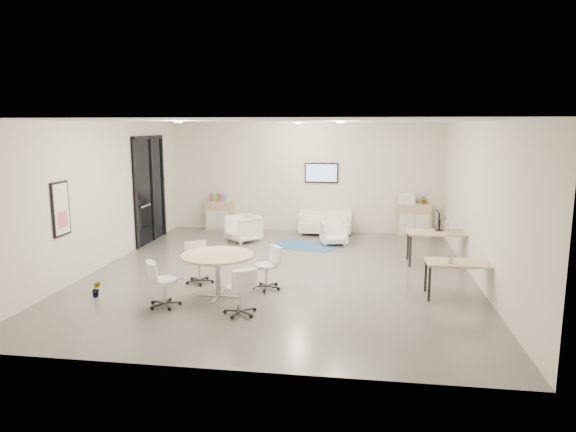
{
  "coord_description": "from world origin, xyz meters",
  "views": [
    {
      "loc": [
        1.68,
        -10.49,
        3.1
      ],
      "look_at": [
        0.1,
        0.4,
        1.17
      ],
      "focal_mm": 32.0,
      "sensor_mm": 36.0,
      "label": 1
    }
  ],
  "objects_px": {
    "loveseat": "(325,224)",
    "round_table": "(217,259)",
    "desk_rear": "(440,235)",
    "desk_front": "(462,266)",
    "sideboard_left": "(219,216)",
    "sideboard_right": "(414,220)",
    "armchair_left": "(243,227)",
    "armchair_right": "(334,232)"
  },
  "relations": [
    {
      "from": "loveseat",
      "to": "round_table",
      "type": "distance_m",
      "value": 6.07
    },
    {
      "from": "desk_rear",
      "to": "round_table",
      "type": "height_order",
      "value": "round_table"
    },
    {
      "from": "desk_front",
      "to": "sideboard_left",
      "type": "bearing_deg",
      "value": 138.16
    },
    {
      "from": "sideboard_right",
      "to": "desk_front",
      "type": "relative_size",
      "value": 0.72
    },
    {
      "from": "sideboard_left",
      "to": "desk_front",
      "type": "relative_size",
      "value": 0.68
    },
    {
      "from": "sideboard_right",
      "to": "round_table",
      "type": "xyz_separation_m",
      "value": [
        -4.05,
        -5.98,
        0.26
      ]
    },
    {
      "from": "sideboard_left",
      "to": "loveseat",
      "type": "bearing_deg",
      "value": -2.7
    },
    {
      "from": "sideboard_left",
      "to": "desk_front",
      "type": "bearing_deg",
      "value": -41.64
    },
    {
      "from": "sideboard_left",
      "to": "armchair_left",
      "type": "bearing_deg",
      "value": -52.98
    },
    {
      "from": "armchair_left",
      "to": "sideboard_right",
      "type": "bearing_deg",
      "value": 60.68
    },
    {
      "from": "sideboard_right",
      "to": "loveseat",
      "type": "xyz_separation_m",
      "value": [
        -2.51,
        -0.13,
        -0.16
      ]
    },
    {
      "from": "armchair_left",
      "to": "armchair_right",
      "type": "distance_m",
      "value": 2.45
    },
    {
      "from": "desk_front",
      "to": "round_table",
      "type": "distance_m",
      "value": 4.45
    },
    {
      "from": "sideboard_right",
      "to": "round_table",
      "type": "distance_m",
      "value": 7.23
    },
    {
      "from": "sideboard_left",
      "to": "round_table",
      "type": "distance_m",
      "value": 6.24
    },
    {
      "from": "loveseat",
      "to": "round_table",
      "type": "height_order",
      "value": "round_table"
    },
    {
      "from": "loveseat",
      "to": "round_table",
      "type": "bearing_deg",
      "value": -106.88
    },
    {
      "from": "sideboard_left",
      "to": "desk_front",
      "type": "distance_m",
      "value": 8.13
    },
    {
      "from": "loveseat",
      "to": "armchair_right",
      "type": "xyz_separation_m",
      "value": [
        0.32,
        -1.28,
        0.04
      ]
    },
    {
      "from": "desk_rear",
      "to": "sideboard_right",
      "type": "bearing_deg",
      "value": 91.91
    },
    {
      "from": "sideboard_left",
      "to": "sideboard_right",
      "type": "relative_size",
      "value": 0.94
    },
    {
      "from": "armchair_right",
      "to": "desk_front",
      "type": "bearing_deg",
      "value": -69.68
    },
    {
      "from": "sideboard_right",
      "to": "armchair_right",
      "type": "relative_size",
      "value": 1.37
    },
    {
      "from": "sideboard_left",
      "to": "loveseat",
      "type": "distance_m",
      "value": 3.22
    },
    {
      "from": "loveseat",
      "to": "desk_rear",
      "type": "xyz_separation_m",
      "value": [
        2.8,
        -2.93,
        0.37
      ]
    },
    {
      "from": "sideboard_right",
      "to": "armchair_right",
      "type": "height_order",
      "value": "sideboard_right"
    },
    {
      "from": "sideboard_right",
      "to": "armchair_left",
      "type": "relative_size",
      "value": 1.18
    },
    {
      "from": "sideboard_left",
      "to": "round_table",
      "type": "relative_size",
      "value": 0.66
    },
    {
      "from": "loveseat",
      "to": "armchair_left",
      "type": "bearing_deg",
      "value": -151.21
    },
    {
      "from": "armchair_right",
      "to": "desk_rear",
      "type": "height_order",
      "value": "desk_rear"
    },
    {
      "from": "round_table",
      "to": "armchair_left",
      "type": "bearing_deg",
      "value": 97.39
    },
    {
      "from": "armchair_left",
      "to": "desk_rear",
      "type": "relative_size",
      "value": 0.54
    },
    {
      "from": "loveseat",
      "to": "desk_rear",
      "type": "height_order",
      "value": "desk_rear"
    },
    {
      "from": "sideboard_right",
      "to": "loveseat",
      "type": "bearing_deg",
      "value": -177.09
    },
    {
      "from": "desk_front",
      "to": "round_table",
      "type": "relative_size",
      "value": 0.98
    },
    {
      "from": "armchair_right",
      "to": "desk_rear",
      "type": "xyz_separation_m",
      "value": [
        2.48,
        -1.65,
        0.33
      ]
    },
    {
      "from": "armchair_left",
      "to": "round_table",
      "type": "height_order",
      "value": "round_table"
    },
    {
      "from": "sideboard_right",
      "to": "loveseat",
      "type": "distance_m",
      "value": 2.52
    },
    {
      "from": "sideboard_left",
      "to": "armchair_right",
      "type": "xyz_separation_m",
      "value": [
        3.53,
        -1.43,
        -0.09
      ]
    },
    {
      "from": "sideboard_left",
      "to": "armchair_left",
      "type": "xyz_separation_m",
      "value": [
        1.08,
        -1.43,
        -0.04
      ]
    },
    {
      "from": "armchair_left",
      "to": "desk_rear",
      "type": "xyz_separation_m",
      "value": [
        4.93,
        -1.65,
        0.28
      ]
    },
    {
      "from": "loveseat",
      "to": "armchair_left",
      "type": "distance_m",
      "value": 2.49
    }
  ]
}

